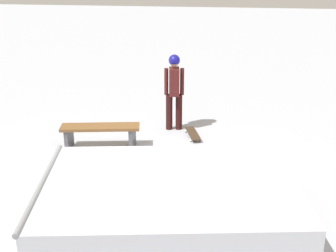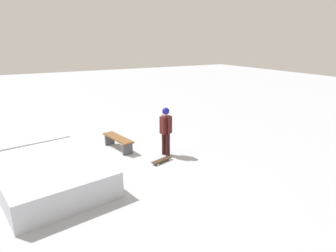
{
  "view_description": "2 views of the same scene",
  "coord_description": "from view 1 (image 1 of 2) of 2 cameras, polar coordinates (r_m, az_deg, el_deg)",
  "views": [
    {
      "loc": [
        -1.54,
        6.85,
        3.69
      ],
      "look_at": [
        -0.52,
        -0.51,
        0.9
      ],
      "focal_mm": 48.01,
      "sensor_mm": 36.0,
      "label": 1
    },
    {
      "loc": [
        -8.78,
        1.92,
        3.93
      ],
      "look_at": [
        -0.16,
        -2.91,
        1.0
      ],
      "focal_mm": 31.19,
      "sensor_mm": 36.0,
      "label": 2
    }
  ],
  "objects": [
    {
      "name": "skate_ramp",
      "position": [
        6.63,
        -4.11,
        -10.04
      ],
      "size": [
        5.76,
        3.46,
        0.74
      ],
      "rotation": [
        0.0,
        0.0,
        0.17
      ],
      "color": "silver",
      "rests_on": "ground"
    },
    {
      "name": "ground_plane",
      "position": [
        7.93,
        -4.26,
        -7.2
      ],
      "size": [
        60.0,
        60.0,
        0.0
      ],
      "primitive_type": "plane",
      "color": "#B2B7C1"
    },
    {
      "name": "skater",
      "position": [
        10.0,
        0.79,
        5.03
      ],
      "size": [
        0.44,
        0.41,
        1.73
      ],
      "rotation": [
        0.0,
        0.0,
        1.71
      ],
      "color": "black",
      "rests_on": "ground"
    },
    {
      "name": "skateboard",
      "position": [
        9.86,
        3.17,
        -0.96
      ],
      "size": [
        0.43,
        0.82,
        0.09
      ],
      "rotation": [
        0.0,
        0.0,
        1.86
      ],
      "color": "#3F2D1E",
      "rests_on": "ground"
    },
    {
      "name": "park_bench",
      "position": [
        9.29,
        -8.58,
        -0.67
      ],
      "size": [
        1.65,
        0.67,
        0.48
      ],
      "rotation": [
        0.0,
        0.0,
        0.18
      ],
      "color": "brown",
      "rests_on": "ground"
    }
  ]
}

